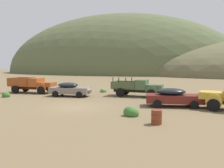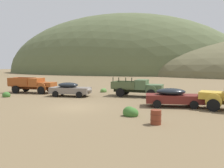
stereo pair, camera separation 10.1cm
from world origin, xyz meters
The scene contains 11 objects.
ground_plane centered at (0.00, 0.00, 0.00)m, with size 300.00×300.00×0.00m, color brown.
hill_far_right centered at (-25.89, 75.88, 0.00)m, with size 104.85×52.34×49.50m, color #56603D.
truck_oxide_orange centered at (-9.73, 6.78, 1.01)m, with size 6.11×2.91×1.91m.
car_primer_gray centered at (-3.80, 5.73, 0.82)m, with size 4.94×2.65×1.57m.
truck_weathered_green centered at (3.51, 8.48, 1.00)m, with size 5.67×2.64×2.16m.
car_oxblood centered at (7.84, 3.49, 0.82)m, with size 5.24×2.93×1.57m.
oil_drum_by_truck centered at (7.39, -2.93, 0.43)m, with size 0.68×0.68×0.87m.
bush_back_edge centered at (-2.01, 10.63, 0.18)m, with size 0.80×0.79×0.68m.
bush_front_left centered at (-10.22, 2.57, 0.19)m, with size 0.90×0.81×0.74m.
bush_front_right centered at (-8.74, 9.58, 0.13)m, with size 0.69×0.63×0.51m.
bush_lone_scrub centered at (5.36, -1.34, 0.22)m, with size 1.12×0.91×0.86m.
Camera 1 is at (9.82, -16.36, 3.53)m, focal length 36.59 mm.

